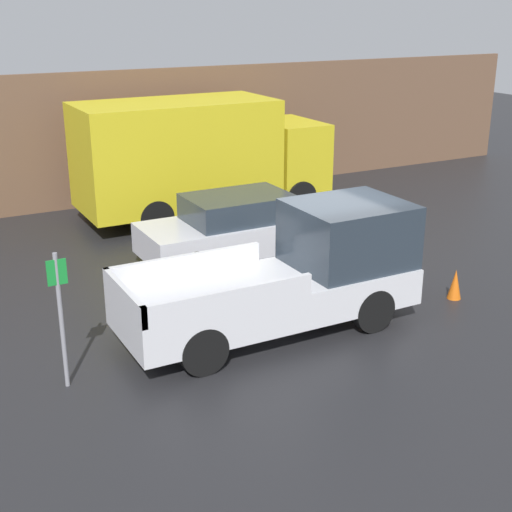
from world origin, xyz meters
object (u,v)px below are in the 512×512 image
Objects in this scene: pickup_truck at (296,274)px; parking_sign at (61,313)px; car at (235,228)px; delivery_truck at (197,154)px; traffic_cone at (455,284)px.

parking_sign is at bearing -177.10° from pickup_truck.
delivery_truck reaches higher than car.
parking_sign is at bearing -141.56° from car.
parking_sign is (-4.32, -0.22, 0.23)m from pickup_truck.
traffic_cone is at bearing -74.94° from delivery_truck.
car is at bearing 125.81° from traffic_cone.
delivery_truck is (0.80, 3.92, 0.93)m from car.
traffic_cone is (2.96, -4.10, -0.51)m from car.
delivery_truck is 3.15× the size of parking_sign.
delivery_truck is 9.68m from parking_sign.
pickup_truck is 3.72m from car.
pickup_truck reaches higher than car.
delivery_truck is at bearing 79.74° from pickup_truck.
traffic_cone is (7.86, -0.21, -0.95)m from parking_sign.
car is 6.89× the size of traffic_cone.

